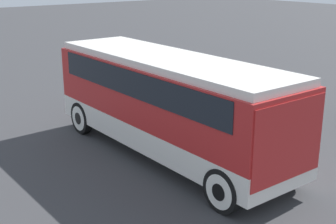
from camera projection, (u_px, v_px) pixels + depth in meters
name	position (u px, v px, depth m)	size (l,w,h in m)	color
ground_plane	(168.00, 155.00, 14.88)	(120.00, 120.00, 0.00)	#38383A
tour_bus	(170.00, 98.00, 14.24)	(9.22, 2.68, 3.16)	silver
parked_car_near	(212.00, 88.00, 20.20)	(4.41, 1.88, 1.42)	#2D5638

